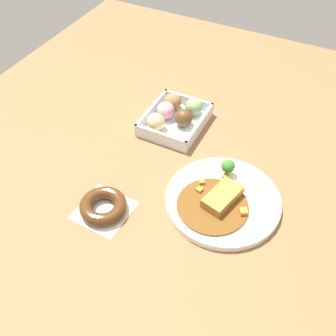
{
  "coord_description": "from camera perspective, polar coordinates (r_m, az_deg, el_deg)",
  "views": [
    {
      "loc": [
        0.72,
        0.27,
        0.8
      ],
      "look_at": [
        0.06,
        -0.06,
        0.03
      ],
      "focal_mm": 43.35,
      "sensor_mm": 36.0,
      "label": 1
    }
  ],
  "objects": [
    {
      "name": "donut_box",
      "position": [
        1.23,
        0.95,
        7.33
      ],
      "size": [
        0.2,
        0.17,
        0.07
      ],
      "color": "silver",
      "rests_on": "ground_plane"
    },
    {
      "name": "curry_plate",
      "position": [
        1.02,
        7.62,
        -4.44
      ],
      "size": [
        0.29,
        0.29,
        0.07
      ],
      "color": "white",
      "rests_on": "ground_plane"
    },
    {
      "name": "chocolate_ring_donut",
      "position": [
        1.01,
        -9.09,
        -5.32
      ],
      "size": [
        0.13,
        0.13,
        0.03
      ],
      "color": "white",
      "rests_on": "ground_plane"
    },
    {
      "name": "ground_plane",
      "position": [
        1.11,
        4.11,
        -0.06
      ],
      "size": [
        1.6,
        1.6,
        0.0
      ],
      "primitive_type": "plane",
      "color": "brown"
    }
  ]
}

